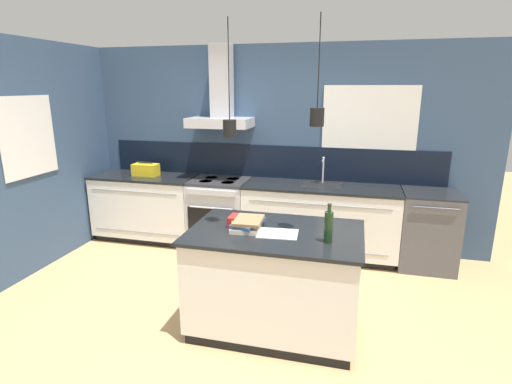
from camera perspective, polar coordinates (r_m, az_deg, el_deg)
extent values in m
plane|color=tan|center=(3.89, -5.02, -17.66)|extent=(16.00, 16.00, 0.00)
cube|color=#354C6B|center=(5.29, 1.90, 6.32)|extent=(5.60, 0.06, 2.60)
cube|color=black|center=(5.28, 1.80, 4.38)|extent=(4.42, 0.02, 0.43)
cube|color=white|center=(5.09, 15.86, 9.06)|extent=(1.12, 0.01, 0.96)
cube|color=black|center=(5.10, 15.85, 9.07)|extent=(1.04, 0.01, 0.88)
cube|color=#B5B5BA|center=(5.16, -5.15, 9.86)|extent=(0.80, 0.46, 0.12)
cube|color=#B5B5BA|center=(5.23, -4.95, 15.52)|extent=(0.26, 0.20, 0.90)
cylinder|color=black|center=(3.27, -3.93, 17.05)|extent=(0.01, 0.01, 0.77)
cylinder|color=black|center=(3.29, -3.79, 9.06)|extent=(0.11, 0.11, 0.14)
sphere|color=#F9D18C|center=(3.29, -3.79, 9.06)|extent=(0.06, 0.06, 0.06)
cylinder|color=black|center=(3.11, 9.00, 17.99)|extent=(0.01, 0.01, 0.67)
cylinder|color=black|center=(3.12, 8.70, 10.54)|extent=(0.11, 0.11, 0.14)
sphere|color=#F9D18C|center=(3.12, 8.70, 10.54)|extent=(0.06, 0.06, 0.06)
cube|color=#354C6B|center=(5.24, -28.66, 4.43)|extent=(0.06, 3.80, 2.60)
cube|color=white|center=(5.07, -29.78, 6.86)|extent=(0.01, 0.76, 0.88)
cube|color=black|center=(5.08, -29.84, 6.86)|extent=(0.01, 0.68, 0.80)
cube|color=black|center=(5.91, -14.90, -5.85)|extent=(1.36, 0.56, 0.09)
cube|color=silver|center=(5.75, -15.33, -1.84)|extent=(1.40, 0.62, 0.79)
cube|color=gray|center=(5.42, -17.13, 0.03)|extent=(1.23, 0.01, 0.01)
cube|color=gray|center=(5.58, -16.71, -5.44)|extent=(1.23, 0.01, 0.01)
cube|color=black|center=(5.65, -15.61, 2.14)|extent=(1.42, 0.64, 0.03)
cube|color=black|center=(5.23, 8.93, -8.28)|extent=(1.82, 0.56, 0.09)
cube|color=silver|center=(5.05, 9.10, -3.81)|extent=(1.87, 0.62, 0.79)
cube|color=gray|center=(4.67, 8.87, -1.82)|extent=(1.65, 0.01, 0.01)
cube|color=gray|center=(4.85, 8.61, -8.05)|extent=(1.65, 0.01, 0.01)
cube|color=black|center=(4.93, 9.29, 0.70)|extent=(1.90, 0.64, 0.03)
cube|color=#262628|center=(4.98, 9.35, 0.96)|extent=(0.48, 0.34, 0.01)
cylinder|color=#B5B5BA|center=(5.07, 9.56, 3.07)|extent=(0.02, 0.02, 0.31)
sphere|color=#B5B5BA|center=(5.04, 9.63, 4.82)|extent=(0.03, 0.03, 0.03)
cylinder|color=#B5B5BA|center=(4.99, 9.56, 4.47)|extent=(0.02, 0.12, 0.02)
cube|color=#B5B5BA|center=(5.33, -5.13, -3.24)|extent=(0.74, 0.62, 0.87)
cube|color=black|center=(5.06, -6.31, -4.70)|extent=(0.64, 0.02, 0.44)
cylinder|color=#B5B5BA|center=(4.97, -6.48, -2.28)|extent=(0.56, 0.02, 0.02)
cube|color=#B5B5BA|center=(4.93, -6.47, -0.11)|extent=(0.64, 0.02, 0.07)
cube|color=#2D2D30|center=(5.21, -5.25, 1.53)|extent=(0.74, 0.60, 0.04)
cylinder|color=black|center=(5.35, -6.37, 2.06)|extent=(0.17, 0.17, 0.00)
cylinder|color=black|center=(5.26, -3.33, 1.89)|extent=(0.17, 0.17, 0.00)
cylinder|color=black|center=(5.15, -7.21, 1.54)|extent=(0.17, 0.17, 0.00)
cylinder|color=black|center=(5.05, -4.07, 1.36)|extent=(0.17, 0.17, 0.00)
cube|color=#4C4C51|center=(5.12, 23.26, -5.08)|extent=(0.63, 0.62, 0.89)
cube|color=black|center=(4.99, 23.79, -0.16)|extent=(0.63, 0.62, 0.02)
cylinder|color=#4C4C51|center=(4.70, 24.31, -2.12)|extent=(0.47, 0.02, 0.02)
cube|color=black|center=(3.76, 2.63, -17.98)|extent=(1.35, 0.86, 0.09)
cube|color=silver|center=(3.55, 2.72, -12.00)|extent=(1.40, 0.90, 0.79)
cube|color=black|center=(3.38, 2.80, -5.79)|extent=(1.45, 0.95, 0.03)
cylinder|color=#193319|center=(3.14, 10.32, -4.99)|extent=(0.07, 0.07, 0.25)
cylinder|color=#193319|center=(3.09, 10.45, -2.34)|extent=(0.03, 0.03, 0.06)
cylinder|color=#262628|center=(3.08, 10.47, -1.77)|extent=(0.03, 0.03, 0.01)
cube|color=beige|center=(3.41, -1.37, -4.99)|extent=(0.26, 0.32, 0.04)
cube|color=#335684|center=(3.41, -1.14, -4.40)|extent=(0.25, 0.36, 0.03)
cube|color=olive|center=(3.38, -1.08, -4.08)|extent=(0.24, 0.31, 0.03)
cube|color=red|center=(3.46, -2.11, -4.19)|extent=(0.21, 0.16, 0.09)
cube|color=white|center=(3.39, -2.51, -4.65)|extent=(0.12, 0.01, 0.05)
cube|color=silver|center=(3.30, 3.12, -5.95)|extent=(0.35, 0.27, 0.01)
cube|color=gold|center=(5.62, -15.48, 3.08)|extent=(0.34, 0.18, 0.16)
cylinder|color=black|center=(5.60, -15.55, 4.08)|extent=(0.20, 0.02, 0.02)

